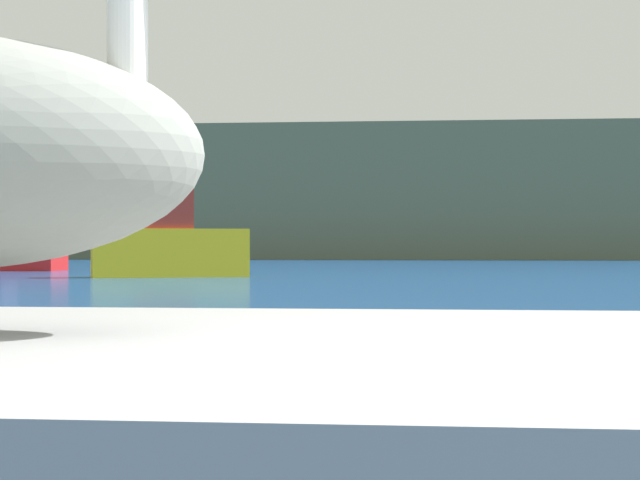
{
  "coord_description": "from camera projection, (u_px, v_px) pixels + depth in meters",
  "views": [
    {
      "loc": [
        -0.39,
        -2.11,
        1.08
      ],
      "look_at": [
        -3.11,
        23.02,
        1.1
      ],
      "focal_mm": 64.58,
      "sensor_mm": 36.0,
      "label": 1
    }
  ],
  "objects": [
    {
      "name": "fishing_boat_yellow",
      "position": [
        168.0,
        238.0,
        34.29
      ],
      "size": [
        4.75,
        2.77,
        4.0
      ],
      "rotation": [
        0.0,
        0.0,
        3.49
      ],
      "color": "yellow",
      "rests_on": "ground"
    },
    {
      "name": "hillside_backdrop",
      "position": [
        450.0,
        196.0,
        74.03
      ],
      "size": [
        140.0,
        16.96,
        7.97
      ],
      "primitive_type": "cube",
      "color": "#5B664C",
      "rests_on": "ground"
    }
  ]
}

